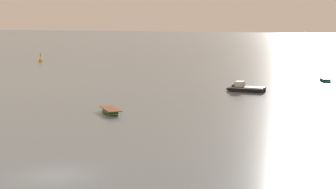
# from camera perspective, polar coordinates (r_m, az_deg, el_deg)

# --- Properties ---
(ground_plane) EXTENTS (800.00, 800.00, 0.00)m
(ground_plane) POSITION_cam_1_polar(r_m,az_deg,el_deg) (33.57, -12.03, -8.54)
(ground_plane) COLOR slate
(rowboat_moored_0) EXTENTS (3.30, 4.97, 0.74)m
(rowboat_moored_0) POSITION_cam_1_polar(r_m,az_deg,el_deg) (87.26, 16.55, 1.54)
(rowboat_moored_0) COLOR #197084
(rowboat_moored_0) RESTS_ON ground
(motorboat_moored_1) EXTENTS (5.48, 2.18, 2.03)m
(motorboat_moored_1) POSITION_cam_1_polar(r_m,az_deg,el_deg) (71.87, 7.92, 0.58)
(motorboat_moored_1) COLOR black
(motorboat_moored_1) RESTS_ON ground
(rowboat_moored_1) EXTENTS (4.10, 3.93, 0.67)m
(rowboat_moored_1) POSITION_cam_1_polar(r_m,az_deg,el_deg) (54.80, -6.18, -1.81)
(rowboat_moored_1) COLOR #23602D
(rowboat_moored_1) RESTS_ON ground
(channel_buoy) EXTENTS (0.90, 0.90, 2.30)m
(channel_buoy) POSITION_cam_1_polar(r_m,az_deg,el_deg) (125.97, -13.56, 3.64)
(channel_buoy) COLOR gold
(channel_buoy) RESTS_ON ground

